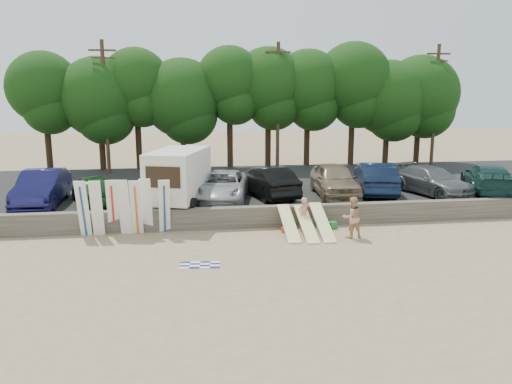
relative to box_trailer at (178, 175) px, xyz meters
The scene contains 29 objects.
ground 7.51m from the box_trailer, 45.32° to the right, with size 120.00×120.00×0.00m, color tan.
seawall 5.73m from the box_trailer, 22.55° to the right, with size 44.00×0.50×1.00m, color #6B6356.
parking_lot 7.63m from the box_trailer, 47.08° to the left, with size 44.00×14.50×0.70m, color #282828.
treeline 14.35m from the box_trailer, 64.70° to the left, with size 33.38×6.23×9.26m.
utility_poles 13.36m from the box_trailer, 57.20° to the left, with size 25.80×0.26×9.00m.
box_trailer is the anchor object (origin of this frame).
car_0 6.92m from the box_trailer, behind, with size 1.86×5.33×1.76m, color #141344.
car_1 4.46m from the box_trailer, 168.73° to the left, with size 1.81×4.50×1.53m, color #173F1E.
car_2 2.62m from the box_trailer, 22.49° to the left, with size 2.47×5.35×1.49m, color #AEAFB4.
car_3 5.00m from the box_trailer, 16.87° to the left, with size 1.74×5.00×1.65m, color black.
car_4 8.50m from the box_trailer, ahead, with size 2.10×5.22×1.78m, color #836F53.
car_5 10.94m from the box_trailer, ahead, with size 1.86×5.35×1.76m, color black.
car_6 13.91m from the box_trailer, ahead, with size 2.12×5.22×1.51m, color #535658.
car_7 17.20m from the box_trailer, ahead, with size 2.26×5.55×1.61m, color #133532.
surfboard_upright_0 5.01m from the box_trailer, 147.70° to the right, with size 0.50×0.06×2.60m, color white.
surfboard_upright_1 4.55m from the box_trailer, 143.06° to the right, with size 0.50×0.06×2.60m, color white.
surfboard_upright_2 3.93m from the box_trailer, 139.69° to the right, with size 0.50×0.06×2.60m, color white.
surfboard_upright_3 3.69m from the box_trailer, 132.00° to the right, with size 0.50×0.06×2.60m, color white.
surfboard_upright_4 3.40m from the box_trailer, 124.79° to the right, with size 0.50×0.06×2.60m, color white.
surfboard_upright_5 3.03m from the box_trailer, 119.97° to the right, with size 0.50×0.06×2.60m, color white.
surfboard_upright_6 2.88m from the box_trailer, 103.40° to the right, with size 0.50×0.06×2.60m, color white.
surfboard_low_0 6.29m from the box_trailer, 36.19° to the right, with size 0.56×3.00×0.07m, color #F9F29D.
surfboard_low_1 6.99m from the box_trailer, 33.47° to the right, with size 0.56×3.00×0.07m, color #F9F29D.
surfboard_low_2 7.59m from the box_trailer, 30.55° to the right, with size 0.56×3.00×0.07m, color #F9F29D.
beachgoer_a 6.62m from the box_trailer, 28.65° to the right, with size 0.58×0.38×1.59m, color tan.
beachgoer_b 8.83m from the box_trailer, 30.30° to the right, with size 0.89×0.69×1.83m, color tan.
cooler 7.97m from the box_trailer, 21.83° to the right, with size 0.38×0.30×0.32m, color #227F2E.
gear_bag 6.14m from the box_trailer, 33.56° to the right, with size 0.30×0.25×0.22m, color #F2501C.
beach_towel 7.42m from the box_trailer, 83.46° to the right, with size 1.50×1.50×0.00m, color white.
Camera 1 is at (-4.63, -19.69, 6.41)m, focal length 35.00 mm.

